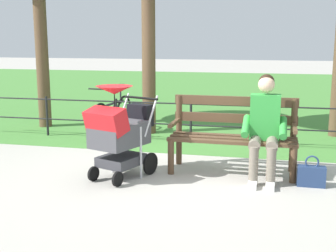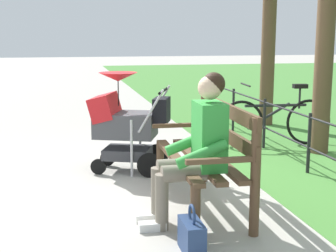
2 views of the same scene
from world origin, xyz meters
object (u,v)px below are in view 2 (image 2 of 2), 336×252
person_on_bench (197,145)px  stroller (125,121)px  bicycle (276,120)px  handbag (192,236)px  park_bench (209,151)px

person_on_bench → stroller: size_ratio=1.11×
stroller → bicycle: bearing=-68.4°
stroller → handbag: stroller is taller
person_on_bench → stroller: (1.72, 0.38, -0.08)m
person_on_bench → handbag: (-0.56, 0.18, -0.55)m
person_on_bench → handbag: person_on_bench is taller
handbag → bicycle: size_ratio=0.22×
person_on_bench → handbag: bearing=161.8°
handbag → bicycle: (3.18, -2.07, 0.24)m
park_bench → bicycle: park_bench is taller
stroller → bicycle: size_ratio=0.69×
park_bench → stroller: bearing=24.3°
park_bench → stroller: size_ratio=1.40×
person_on_bench → bicycle: bearing=-35.8°
stroller → bicycle: (0.90, -2.27, -0.23)m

